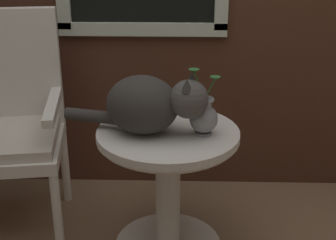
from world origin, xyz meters
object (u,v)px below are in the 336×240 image
Objects in this scene: wicker_chair at (4,117)px; cat at (149,104)px; wicker_side_table at (168,172)px; pewter_vase_with_ivy at (204,116)px.

wicker_chair reaches higher than cat.
wicker_chair is at bearing 163.95° from wicker_side_table.
wicker_side_table is 0.86m from wicker_chair.
wicker_chair is at bearing 164.38° from pewter_vase_with_ivy.
wicker_side_table is 0.35m from cat.
wicker_side_table is 2.14× the size of pewter_vase_with_ivy.
cat is at bearing -19.54° from wicker_chair.
wicker_side_table is at bearing -16.05° from wicker_chair.
wicker_side_table is 1.00× the size of cat.
wicker_side_table is 0.33m from pewter_vase_with_ivy.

